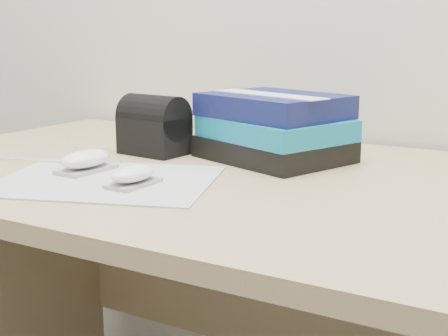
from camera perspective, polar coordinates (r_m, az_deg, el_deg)
The scene contains 7 objects.
desk at distance 1.19m, azimuth 6.82°, elevation -11.44°, with size 1.60×0.80×0.73m.
mousepad at distance 1.06m, azimuth -10.74°, elevation -1.13°, with size 0.36×0.28×0.00m, color #94939B.
mouse_rear at distance 1.13m, azimuth -12.52°, elevation 0.66°, with size 0.06×0.11×0.04m.
mouse_front at distance 1.01m, azimuth -8.31°, elevation -0.64°, with size 0.05×0.09×0.04m.
usb_cable at distance 1.24m, azimuth -16.41°, elevation 0.65°, with size 0.00×0.00×0.20m, color silver.
book_stack at distance 1.21m, azimuth 4.63°, elevation 3.70°, with size 0.32×0.29×0.13m.
pouch at distance 1.28m, azimuth -6.41°, elevation 3.88°, with size 0.14×0.10×0.12m.
Camera 1 is at (0.42, 0.64, 0.98)m, focal length 50.00 mm.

